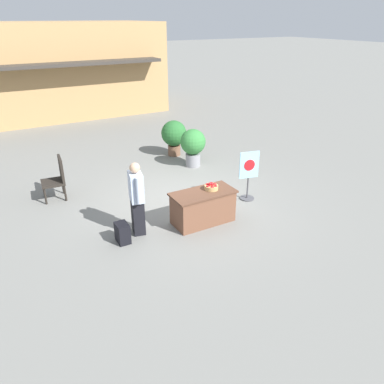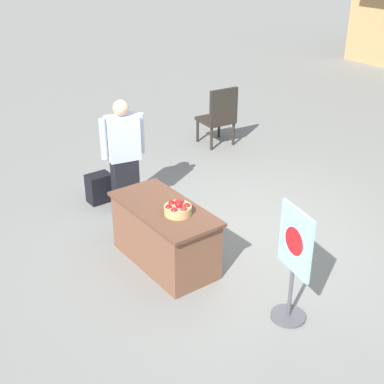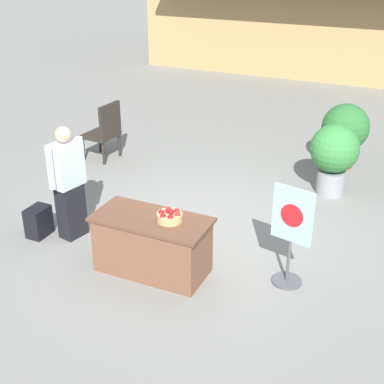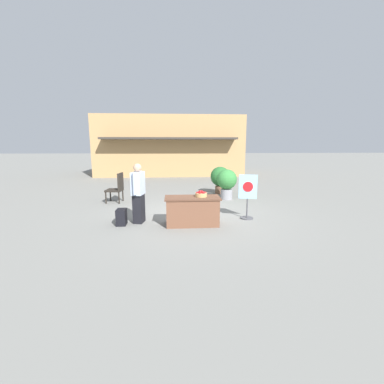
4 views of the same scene
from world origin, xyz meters
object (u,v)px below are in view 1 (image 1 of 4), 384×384
(display_table, at_px, (203,207))
(apple_basket, at_px, (211,187))
(person_visitor, at_px, (137,198))
(potted_plant_near_left, at_px, (193,144))
(backpack, at_px, (123,233))
(patio_chair, at_px, (57,177))
(potted_plant_far_left, at_px, (174,135))
(poster_board, at_px, (248,175))

(display_table, relative_size, apple_basket, 4.67)
(person_visitor, bearing_deg, potted_plant_near_left, 55.60)
(person_visitor, xyz_separation_m, potted_plant_near_left, (2.96, 2.83, -0.12))
(display_table, height_order, apple_basket, apple_basket)
(backpack, bearing_deg, patio_chair, 103.84)
(patio_chair, distance_m, potted_plant_near_left, 4.08)
(potted_plant_far_left, bearing_deg, backpack, -128.50)
(person_visitor, height_order, potted_plant_near_left, person_visitor)
(apple_basket, distance_m, potted_plant_far_left, 4.46)
(display_table, height_order, potted_plant_near_left, potted_plant_near_left)
(backpack, relative_size, patio_chair, 0.39)
(poster_board, xyz_separation_m, potted_plant_near_left, (-0.04, 2.68, 0.03))
(person_visitor, bearing_deg, backpack, -143.81)
(backpack, relative_size, potted_plant_far_left, 0.36)
(apple_basket, xyz_separation_m, backpack, (-2.08, 0.07, -0.59))
(person_visitor, relative_size, potted_plant_far_left, 1.37)
(display_table, relative_size, patio_chair, 1.32)
(patio_chair, bearing_deg, backpack, 109.34)
(display_table, relative_size, backpack, 3.38)
(potted_plant_near_left, relative_size, potted_plant_far_left, 1.00)
(backpack, bearing_deg, potted_plant_near_left, 41.79)
(display_table, distance_m, apple_basket, 0.49)
(apple_basket, distance_m, poster_board, 1.42)
(person_visitor, relative_size, backpack, 3.78)
(potted_plant_near_left, bearing_deg, backpack, -138.21)
(poster_board, xyz_separation_m, potted_plant_far_left, (-0.09, 3.86, 0.04))
(person_visitor, distance_m, potted_plant_near_left, 4.10)
(backpack, xyz_separation_m, potted_plant_far_left, (3.34, 4.21, 0.48))
(backpack, height_order, patio_chair, patio_chair)
(person_visitor, bearing_deg, apple_basket, 2.72)
(display_table, xyz_separation_m, backpack, (-1.85, 0.10, -0.16))
(apple_basket, bearing_deg, poster_board, 17.07)
(display_table, xyz_separation_m, patio_chair, (-2.53, 2.85, 0.21))
(backpack, xyz_separation_m, poster_board, (3.43, 0.35, 0.45))
(potted_plant_far_left, bearing_deg, apple_basket, -106.52)
(potted_plant_far_left, bearing_deg, poster_board, -88.73)
(poster_board, bearing_deg, potted_plant_far_left, -166.23)
(person_visitor, distance_m, patio_chair, 2.80)
(backpack, relative_size, potted_plant_near_left, 0.36)
(apple_basket, distance_m, backpack, 2.16)
(potted_plant_near_left, bearing_deg, apple_basket, -112.94)
(display_table, height_order, poster_board, poster_board)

